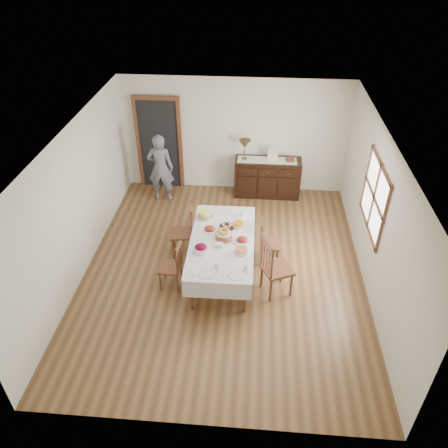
# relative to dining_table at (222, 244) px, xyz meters

# --- Properties ---
(ground) EXTENTS (6.00, 6.00, 0.00)m
(ground) POSITION_rel_dining_table_xyz_m (0.02, 0.09, -0.65)
(ground) COLOR brown
(room_shell) EXTENTS (5.02, 6.02, 2.65)m
(room_shell) POSITION_rel_dining_table_xyz_m (-0.13, 0.51, 0.99)
(room_shell) COLOR silver
(room_shell) RESTS_ON ground
(dining_table) EXTENTS (1.12, 2.17, 0.74)m
(dining_table) POSITION_rel_dining_table_xyz_m (0.00, 0.00, 0.00)
(dining_table) COLOR silver
(dining_table) RESTS_ON ground
(chair_left_near) EXTENTS (0.39, 0.39, 0.89)m
(chair_left_near) POSITION_rel_dining_table_xyz_m (-0.81, -0.40, -0.20)
(chair_left_near) COLOR brown
(chair_left_near) RESTS_ON ground
(chair_left_far) EXTENTS (0.48, 0.48, 1.03)m
(chair_left_far) POSITION_rel_dining_table_xyz_m (-0.74, 0.53, -0.13)
(chair_left_far) COLOR brown
(chair_left_far) RESTS_ON ground
(chair_right_near) EXTENTS (0.61, 0.61, 1.11)m
(chair_right_near) POSITION_rel_dining_table_xyz_m (0.90, -0.42, -0.09)
(chair_right_near) COLOR brown
(chair_right_near) RESTS_ON ground
(chair_right_far) EXTENTS (0.37, 0.37, 0.89)m
(chair_right_far) POSITION_rel_dining_table_xyz_m (0.79, 0.40, -0.20)
(chair_right_far) COLOR brown
(chair_right_far) RESTS_ON ground
(sideboard) EXTENTS (1.47, 0.53, 0.88)m
(sideboard) POSITION_rel_dining_table_xyz_m (0.79, 2.80, -0.21)
(sideboard) COLOR black
(sideboard) RESTS_ON ground
(person) EXTENTS (0.53, 0.34, 1.67)m
(person) POSITION_rel_dining_table_xyz_m (-1.56, 2.42, 0.18)
(person) COLOR slate
(person) RESTS_ON ground
(bread_basket) EXTENTS (0.29, 0.29, 0.19)m
(bread_basket) POSITION_rel_dining_table_xyz_m (0.02, 0.04, 0.18)
(bread_basket) COLOR brown
(bread_basket) RESTS_ON dining_table
(egg_basket) EXTENTS (0.25, 0.25, 0.11)m
(egg_basket) POSITION_rel_dining_table_xyz_m (0.05, 0.36, 0.13)
(egg_basket) COLOR black
(egg_basket) RESTS_ON dining_table
(ham_platter_a) EXTENTS (0.28, 0.28, 0.11)m
(ham_platter_a) POSITION_rel_dining_table_xyz_m (-0.24, 0.26, 0.12)
(ham_platter_a) COLOR silver
(ham_platter_a) RESTS_ON dining_table
(ham_platter_b) EXTENTS (0.30, 0.30, 0.11)m
(ham_platter_b) POSITION_rel_dining_table_xyz_m (0.34, -0.01, 0.12)
(ham_platter_b) COLOR silver
(ham_platter_b) RESTS_ON dining_table
(beet_bowl) EXTENTS (0.25, 0.25, 0.15)m
(beet_bowl) POSITION_rel_dining_table_xyz_m (-0.32, -0.34, 0.15)
(beet_bowl) COLOR silver
(beet_bowl) RESTS_ON dining_table
(carrot_bowl) EXTENTS (0.23, 0.23, 0.08)m
(carrot_bowl) POSITION_rel_dining_table_xyz_m (0.26, 0.42, 0.13)
(carrot_bowl) COLOR silver
(carrot_bowl) RESTS_ON dining_table
(pineapple_bowl) EXTENTS (0.23, 0.23, 0.14)m
(pineapple_bowl) POSITION_rel_dining_table_xyz_m (-0.38, 0.65, 0.15)
(pineapple_bowl) COLOR tan
(pineapple_bowl) RESTS_ON dining_table
(casserole_dish) EXTENTS (0.23, 0.23, 0.08)m
(casserole_dish) POSITION_rel_dining_table_xyz_m (0.35, -0.32, 0.13)
(casserole_dish) COLOR silver
(casserole_dish) RESTS_ON dining_table
(butter_dish) EXTENTS (0.14, 0.09, 0.07)m
(butter_dish) POSITION_rel_dining_table_xyz_m (-0.04, -0.19, 0.12)
(butter_dish) COLOR silver
(butter_dish) RESTS_ON dining_table
(setting_left) EXTENTS (0.42, 0.31, 0.10)m
(setting_left) POSITION_rel_dining_table_xyz_m (-0.13, -0.83, 0.11)
(setting_left) COLOR silver
(setting_left) RESTS_ON dining_table
(setting_right) EXTENTS (0.42, 0.31, 0.10)m
(setting_right) POSITION_rel_dining_table_xyz_m (0.33, -0.83, 0.11)
(setting_right) COLOR silver
(setting_right) RESTS_ON dining_table
(glass_far_a) EXTENTS (0.07, 0.07, 0.09)m
(glass_far_a) POSITION_rel_dining_table_xyz_m (-0.20, 0.70, 0.13)
(glass_far_a) COLOR silver
(glass_far_a) RESTS_ON dining_table
(glass_far_b) EXTENTS (0.07, 0.07, 0.10)m
(glass_far_b) POSITION_rel_dining_table_xyz_m (0.32, 0.76, 0.14)
(glass_far_b) COLOR silver
(glass_far_b) RESTS_ON dining_table
(runner) EXTENTS (1.30, 0.35, 0.01)m
(runner) POSITION_rel_dining_table_xyz_m (0.76, 2.79, 0.23)
(runner) COLOR white
(runner) RESTS_ON sideboard
(table_lamp) EXTENTS (0.26, 0.26, 0.46)m
(table_lamp) POSITION_rel_dining_table_xyz_m (0.26, 2.80, 0.58)
(table_lamp) COLOR brown
(table_lamp) RESTS_ON sideboard
(picture_frame) EXTENTS (0.22, 0.08, 0.28)m
(picture_frame) POSITION_rel_dining_table_xyz_m (0.88, 2.78, 0.37)
(picture_frame) COLOR beige
(picture_frame) RESTS_ON sideboard
(deco_bowl) EXTENTS (0.20, 0.20, 0.06)m
(deco_bowl) POSITION_rel_dining_table_xyz_m (1.27, 2.80, 0.26)
(deco_bowl) COLOR brown
(deco_bowl) RESTS_ON sideboard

